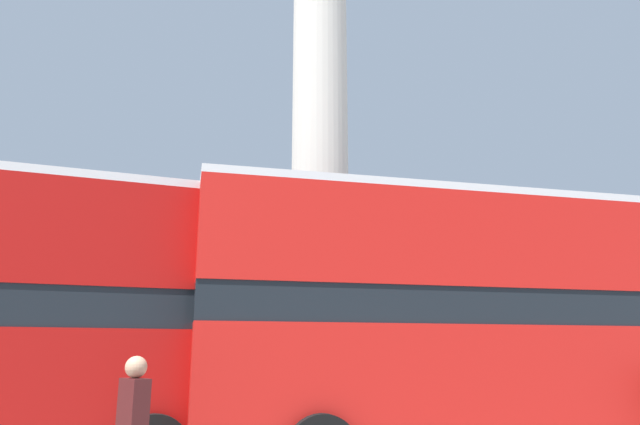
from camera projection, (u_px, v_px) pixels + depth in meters
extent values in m
plane|color=gray|center=(320.00, 423.00, 14.79)|extent=(200.00, 200.00, 0.00)
cube|color=beige|center=(320.00, 405.00, 14.90)|extent=(4.74, 4.74, 0.91)
cube|color=beige|center=(320.00, 368.00, 15.12)|extent=(3.41, 3.41, 0.91)
cube|color=beige|center=(320.00, 333.00, 15.34)|extent=(2.09, 2.09, 0.91)
cylinder|color=beige|center=(320.00, 76.00, 17.16)|extent=(1.64, 1.64, 14.30)
cube|color=red|center=(530.00, 379.00, 9.66)|extent=(11.43, 3.08, 1.67)
cube|color=black|center=(525.00, 313.00, 9.93)|extent=(11.43, 3.03, 0.55)
cube|color=red|center=(520.00, 255.00, 10.17)|extent=(11.43, 3.08, 1.48)
cube|color=silver|center=(516.00, 212.00, 10.36)|extent=(11.43, 3.08, 0.12)
cylinder|color=black|center=(378.00, 323.00, 12.07)|extent=(0.14, 0.14, 4.78)
sphere|color=white|center=(375.00, 205.00, 12.69)|extent=(0.38, 0.38, 0.38)
cube|color=#471919|center=(133.00, 412.00, 5.87)|extent=(0.34, 0.49, 0.67)
sphere|color=tan|center=(136.00, 367.00, 5.98)|extent=(0.23, 0.23, 0.23)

